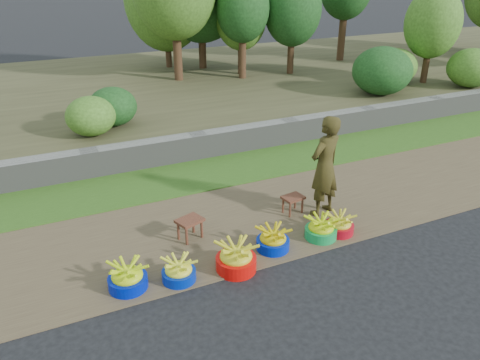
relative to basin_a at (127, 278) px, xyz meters
name	(u,v)px	position (x,y,z in m)	size (l,w,h in m)	color
ground_plane	(298,259)	(2.34, -0.36, -0.17)	(120.00, 120.00, 0.00)	black
dirt_shoulder	(259,218)	(2.34, 0.89, -0.16)	(80.00, 2.50, 0.02)	brown
grass_verge	(213,172)	(2.34, 2.89, -0.15)	(80.00, 1.50, 0.04)	#34601B
retaining_wall	(198,146)	(2.34, 3.74, 0.11)	(80.00, 0.35, 0.55)	slate
earth_bank	(141,92)	(2.34, 8.64, 0.08)	(80.00, 10.00, 0.50)	#464428
basin_a	(127,278)	(0.00, 0.00, 0.00)	(0.51, 0.51, 0.38)	#0016AE
basin_b	(179,271)	(0.65, -0.12, -0.02)	(0.45, 0.45, 0.34)	#0221A5
basin_c	(236,258)	(1.44, -0.22, 0.02)	(0.56, 0.56, 0.42)	red
basin_d	(273,240)	(2.13, 0.00, -0.01)	(0.49, 0.49, 0.36)	#001DB6
basin_e	(321,229)	(2.94, -0.03, -0.01)	(0.49, 0.49, 0.36)	#129043
basin_f	(339,225)	(3.27, -0.03, -0.02)	(0.46, 0.46, 0.34)	#AB0B19
stool_left	(190,223)	(1.12, 0.77, 0.12)	(0.45, 0.40, 0.33)	#582E1E
stool_right	(293,200)	(2.94, 0.81, 0.09)	(0.38, 0.31, 0.30)	#582E1E
vendor_woman	(325,166)	(3.38, 0.61, 0.69)	(0.62, 0.40, 1.69)	black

